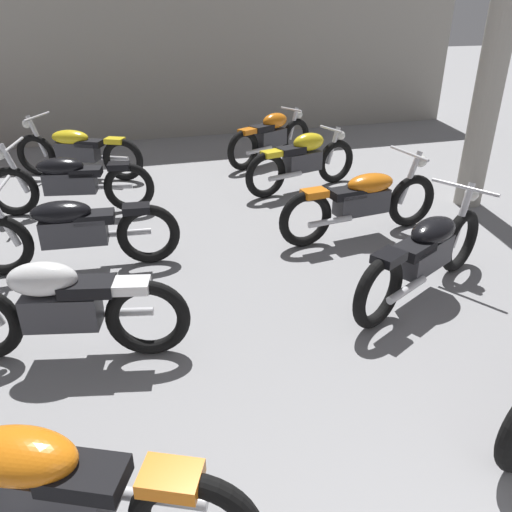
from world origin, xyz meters
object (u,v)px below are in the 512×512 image
object	(u,v)px
motorcycle_left_row_5	(77,150)
motorcycle_right_row_4	(303,160)
motorcycle_left_row_3	(73,230)
motorcycle_right_row_3	(363,200)
support_pillar	(489,86)
motorcycle_right_row_5	(271,136)
motorcycle_left_row_1	(43,487)
motorcycle_left_row_4	(69,181)
motorcycle_right_row_2	(426,253)
motorcycle_left_row_2	(60,307)

from	to	relation	value
motorcycle_left_row_5	motorcycle_right_row_4	world-z (taller)	motorcycle_left_row_5
motorcycle_left_row_3	motorcycle_right_row_3	xyz separation A→B (m)	(3.29, -0.08, 0.00)
support_pillar	motorcycle_right_row_5	xyz separation A→B (m)	(-2.02, 2.76, -1.14)
support_pillar	motorcycle_left_row_3	world-z (taller)	support_pillar
motorcycle_left_row_3	motorcycle_right_row_4	bearing A→B (deg)	27.84
motorcycle_left_row_1	motorcycle_left_row_4	world-z (taller)	same
support_pillar	motorcycle_right_row_4	bearing A→B (deg)	148.90
motorcycle_right_row_4	motorcycle_right_row_5	world-z (taller)	same
motorcycle_right_row_2	motorcycle_right_row_4	size ratio (longest dim) A/B	1.02
motorcycle_left_row_1	motorcycle_left_row_3	distance (m)	3.25
support_pillar	motorcycle_left_row_5	size ratio (longest dim) A/B	1.62
motorcycle_right_row_2	motorcycle_right_row_3	bearing A→B (deg)	86.50
motorcycle_left_row_2	motorcycle_right_row_3	distance (m)	3.66
motorcycle_right_row_4	motorcycle_left_row_2	bearing A→B (deg)	-135.21
motorcycle_left_row_3	motorcycle_left_row_5	world-z (taller)	same
support_pillar	motorcycle_right_row_3	distance (m)	2.35
motorcycle_right_row_2	motorcycle_left_row_5	bearing A→B (deg)	123.56
motorcycle_left_row_3	motorcycle_left_row_4	world-z (taller)	same
motorcycle_left_row_2	support_pillar	bearing A→B (deg)	21.01
motorcycle_right_row_2	motorcycle_right_row_4	world-z (taller)	motorcycle_right_row_2
motorcycle_left_row_1	motorcycle_right_row_2	size ratio (longest dim) A/B	1.02
motorcycle_left_row_2	motorcycle_right_row_4	world-z (taller)	same
motorcycle_left_row_2	motorcycle_right_row_5	world-z (taller)	same
motorcycle_right_row_4	motorcycle_right_row_5	bearing A→B (deg)	89.77
motorcycle_left_row_4	motorcycle_right_row_5	distance (m)	3.66
motorcycle_left_row_4	motorcycle_right_row_3	xyz separation A→B (m)	(3.36, -1.77, 0.00)
motorcycle_right_row_2	motorcycle_right_row_5	distance (m)	4.77
motorcycle_left_row_4	motorcycle_left_row_3	bearing A→B (deg)	-87.42
motorcycle_left_row_5	motorcycle_right_row_5	distance (m)	3.23
support_pillar	motorcycle_left_row_2	xyz separation A→B (m)	(-5.32, -2.04, -1.14)
motorcycle_left_row_1	motorcycle_left_row_2	world-z (taller)	motorcycle_left_row_1
motorcycle_left_row_2	motorcycle_left_row_5	distance (m)	4.85
motorcycle_left_row_5	motorcycle_left_row_2	bearing A→B (deg)	-90.80
motorcycle_left_row_4	motorcycle_left_row_5	distance (m)	1.60
support_pillar	motorcycle_right_row_4	size ratio (longest dim) A/B	1.66
support_pillar	motorcycle_right_row_3	bearing A→B (deg)	-164.01
motorcycle_left_row_5	motorcycle_right_row_4	bearing A→B (deg)	-26.09
support_pillar	motorcycle_left_row_1	bearing A→B (deg)	-145.04
motorcycle_right_row_4	motorcycle_right_row_3	bearing A→B (deg)	-88.16
motorcycle_left_row_2	motorcycle_right_row_5	xyz separation A→B (m)	(3.30, 4.80, 0.00)
motorcycle_left_row_2	motorcycle_left_row_4	bearing A→B (deg)	90.25
motorcycle_right_row_3	motorcycle_right_row_5	world-z (taller)	motorcycle_right_row_3
motorcycle_left_row_1	motorcycle_left_row_5	bearing A→B (deg)	89.24
support_pillar	motorcycle_left_row_3	distance (m)	5.40
motorcycle_left_row_5	motorcycle_right_row_2	xyz separation A→B (m)	(3.19, -4.81, 0.00)
motorcycle_left_row_3	motorcycle_left_row_4	size ratio (longest dim) A/B	1.01
motorcycle_left_row_5	motorcycle_right_row_4	size ratio (longest dim) A/B	1.02
motorcycle_left_row_2	motorcycle_left_row_5	bearing A→B (deg)	89.20
motorcycle_left_row_3	motorcycle_right_row_4	world-z (taller)	motorcycle_left_row_3
support_pillar	motorcycle_right_row_5	bearing A→B (deg)	126.27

